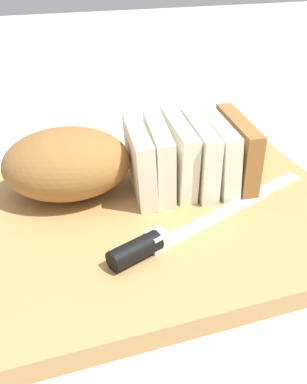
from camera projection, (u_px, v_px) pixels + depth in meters
name	position (u px, v px, depth m)	size (l,w,h in m)	color
ground_plane	(154.00, 231.00, 0.51)	(3.00, 3.00, 0.00)	beige
cutting_board	(154.00, 223.00, 0.50)	(0.45, 0.32, 0.02)	tan
bread_loaf	(122.00, 159.00, 0.53)	(0.30, 0.15, 0.08)	#996633
bread_knife	(168.00, 236.00, 0.45)	(0.27, 0.13, 0.02)	silver
crumb_near_knife	(142.00, 193.00, 0.53)	(0.01, 0.01, 0.01)	tan
crumb_near_loaf	(148.00, 189.00, 0.54)	(0.01, 0.01, 0.01)	tan
crumb_stray_left	(110.00, 251.00, 0.44)	(0.00, 0.00, 0.00)	tan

